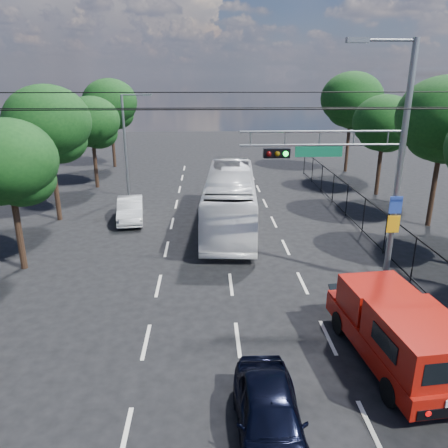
{
  "coord_description": "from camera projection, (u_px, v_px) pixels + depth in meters",
  "views": [
    {
      "loc": [
        -0.97,
        -8.32,
        8.24
      ],
      "look_at": [
        -0.3,
        7.57,
        2.8
      ],
      "focal_mm": 35.0,
      "sensor_mm": 36.0,
      "label": 1
    }
  ],
  "objects": [
    {
      "name": "white_bus",
      "position": [
        230.0,
        199.0,
        24.7
      ],
      "size": [
        3.46,
        11.52,
        3.16
      ],
      "primitive_type": "imported",
      "rotation": [
        0.0,
        0.0,
        -0.07
      ],
      "color": "white",
      "rests_on": "ground"
    },
    {
      "name": "fence_right",
      "position": [
        376.0,
        226.0,
        22.04
      ],
      "size": [
        0.06,
        34.03,
        2.0
      ],
      "color": "black",
      "rests_on": "ground"
    },
    {
      "name": "tree_left_b",
      "position": [
        9.0,
        167.0,
        18.2
      ],
      "size": [
        4.08,
        4.08,
        6.63
      ],
      "color": "black",
      "rests_on": "ground"
    },
    {
      "name": "navy_hatchback",
      "position": [
        270.0,
        416.0,
        10.2
      ],
      "size": [
        1.63,
        4.0,
        1.36
      ],
      "primitive_type": "imported",
      "rotation": [
        0.0,
        0.0,
        -0.01
      ],
      "color": "black",
      "rests_on": "ground"
    },
    {
      "name": "utility_wires",
      "position": [
        231.0,
        103.0,
        16.58
      ],
      "size": [
        22.0,
        5.04,
        0.74
      ],
      "color": "black",
      "rests_on": "ground"
    },
    {
      "name": "ground",
      "position": [
        250.0,
        434.0,
        10.57
      ],
      "size": [
        120.0,
        120.0,
        0.0
      ],
      "primitive_type": "plane",
      "color": "black",
      "rests_on": "ground"
    },
    {
      "name": "tree_left_e",
      "position": [
        110.0,
        106.0,
        39.62
      ],
      "size": [
        4.92,
        4.92,
        7.99
      ],
      "color": "black",
      "rests_on": "ground"
    },
    {
      "name": "tree_left_c",
      "position": [
        49.0,
        128.0,
        24.53
      ],
      "size": [
        4.8,
        4.8,
        7.8
      ],
      "color": "black",
      "rests_on": "ground"
    },
    {
      "name": "tree_left_d",
      "position": [
        92.0,
        125.0,
        32.33
      ],
      "size": [
        4.2,
        4.2,
        6.83
      ],
      "color": "black",
      "rests_on": "ground"
    },
    {
      "name": "lane_markings",
      "position": [
        225.0,
        234.0,
        23.8
      ],
      "size": [
        6.12,
        38.0,
        0.01
      ],
      "color": "beige",
      "rests_on": "ground"
    },
    {
      "name": "tree_right_d",
      "position": [
        384.0,
        126.0,
        30.27
      ],
      "size": [
        4.32,
        4.32,
        7.02
      ],
      "color": "black",
      "rests_on": "ground"
    },
    {
      "name": "tree_right_c",
      "position": [
        444.0,
        124.0,
        23.38
      ],
      "size": [
        5.1,
        5.1,
        8.29
      ],
      "color": "black",
      "rests_on": "ground"
    },
    {
      "name": "signal_mast",
      "position": [
        370.0,
        158.0,
        16.63
      ],
      "size": [
        6.43,
        0.39,
        9.5
      ],
      "color": "slate",
      "rests_on": "ground"
    },
    {
      "name": "streetlight_left",
      "position": [
        127.0,
        141.0,
        29.84
      ],
      "size": [
        2.09,
        0.22,
        7.08
      ],
      "color": "slate",
      "rests_on": "ground"
    },
    {
      "name": "tree_right_e",
      "position": [
        352.0,
        103.0,
        37.49
      ],
      "size": [
        5.28,
        5.28,
        8.58
      ],
      "color": "black",
      "rests_on": "ground"
    },
    {
      "name": "white_van",
      "position": [
        130.0,
        209.0,
        25.88
      ],
      "size": [
        1.99,
        4.3,
        1.36
      ],
      "primitive_type": "imported",
      "rotation": [
        0.0,
        0.0,
        0.14
      ],
      "color": "silver",
      "rests_on": "ground"
    },
    {
      "name": "red_pickup",
      "position": [
        397.0,
        331.0,
        12.79
      ],
      "size": [
        2.64,
        5.9,
        2.13
      ],
      "color": "black",
      "rests_on": "ground"
    }
  ]
}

